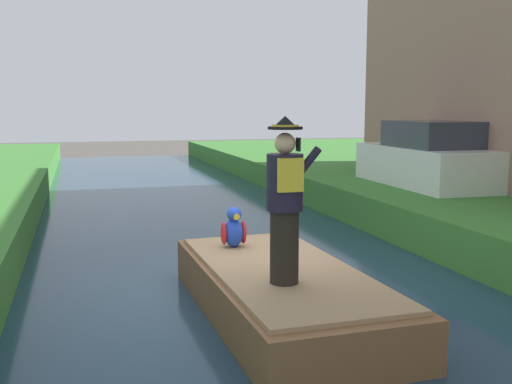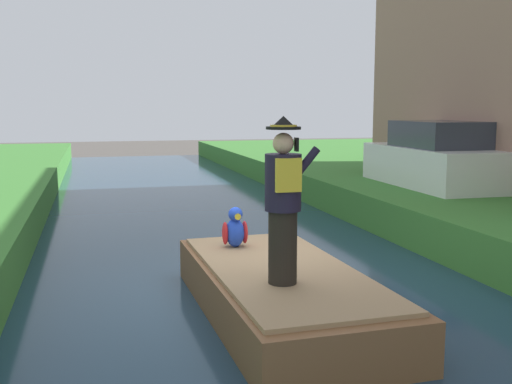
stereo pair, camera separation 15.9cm
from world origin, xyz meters
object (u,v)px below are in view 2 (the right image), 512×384
Objects in this scene: boat at (282,292)px; parked_car_white at (434,159)px; parrot_plush at (235,230)px; person_pirate at (283,201)px.

boat is 7.88m from parked_car_white.
parrot_plush is at bearing -142.83° from parked_car_white.
parrot_plush reaches higher than boat.
parrot_plush is 7.23m from parked_car_white.
boat is 1.05× the size of parked_car_white.
parked_car_white is (5.63, 6.21, -0.18)m from person_pirate.
parrot_plush is at bearing 81.59° from person_pirate.
parked_car_white reaches higher than boat.
person_pirate is 3.25× the size of parrot_plush.
person_pirate is at bearing -132.23° from parked_car_white.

